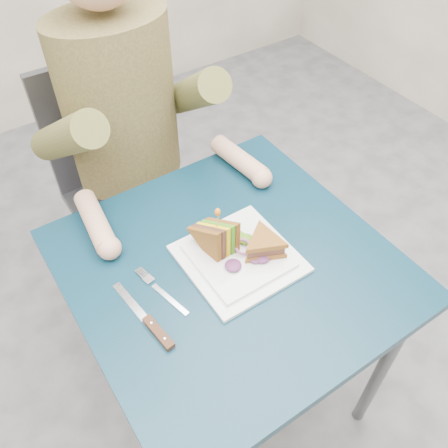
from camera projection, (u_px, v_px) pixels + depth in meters
ground at (228, 390)px, 1.69m from camera, size 4.00×4.00×0.00m
table at (230, 282)px, 1.21m from camera, size 0.75×0.75×0.73m
chair at (123, 172)px, 1.68m from camera, size 0.42×0.40×0.93m
diner at (120, 93)px, 1.34m from camera, size 0.54×0.59×0.74m
plate at (239, 257)px, 1.16m from camera, size 0.26×0.26×0.02m
sandwich_flat at (264, 245)px, 1.14m from camera, size 0.16×0.16×0.05m
sandwich_upright at (218, 239)px, 1.14m from camera, size 0.09×0.15×0.15m
fork at (162, 292)px, 1.09m from camera, size 0.05×0.18×0.01m
knife at (153, 327)px, 1.03m from camera, size 0.05×0.22×0.02m
toothpick at (218, 221)px, 1.09m from camera, size 0.01×0.01×0.06m
toothpick_frill at (218, 212)px, 1.07m from camera, size 0.01×0.01×0.02m
lettuce_spill at (238, 248)px, 1.15m from camera, size 0.15×0.13×0.02m
onion_ring at (243, 247)px, 1.14m from camera, size 0.04×0.04×0.02m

